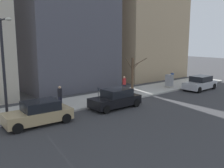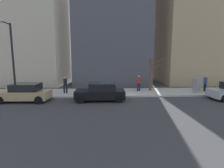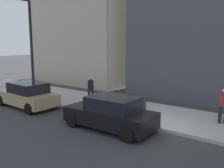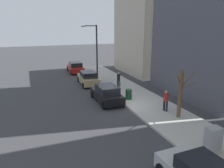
% 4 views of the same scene
% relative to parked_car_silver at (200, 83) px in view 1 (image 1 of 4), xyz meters
% --- Properties ---
extents(ground_plane, '(120.00, 120.00, 0.00)m').
position_rel_parked_car_silver_xyz_m(ground_plane, '(1.22, 10.62, -0.74)').
color(ground_plane, '#38383A').
extents(sidewalk, '(4.00, 36.00, 0.15)m').
position_rel_parked_car_silver_xyz_m(sidewalk, '(3.22, 10.62, -0.66)').
color(sidewalk, '#B2AFA8').
rests_on(sidewalk, ground).
extents(parked_car_silver, '(2.05, 4.26, 1.52)m').
position_rel_parked_car_silver_xyz_m(parked_car_silver, '(0.00, 0.00, 0.00)').
color(parked_car_silver, '#B7B7BC').
rests_on(parked_car_silver, ground).
extents(parked_car_black, '(1.95, 4.21, 1.52)m').
position_rel_parked_car_silver_xyz_m(parked_car_black, '(0.17, 11.84, 0.00)').
color(parked_car_black, black).
rests_on(parked_car_black, ground).
extents(parked_car_tan, '(2.07, 4.27, 1.52)m').
position_rel_parked_car_silver_xyz_m(parked_car_tan, '(0.22, 18.22, 0.00)').
color(parked_car_tan, tan).
rests_on(parked_car_tan, ground).
extents(parking_meter, '(0.14, 0.10, 1.35)m').
position_rel_parked_car_silver_xyz_m(parking_meter, '(1.67, 12.44, 0.24)').
color(parking_meter, slate).
rests_on(parking_meter, sidewalk).
extents(utility_box, '(0.83, 0.61, 1.43)m').
position_rel_parked_car_silver_xyz_m(utility_box, '(2.52, 2.09, 0.11)').
color(utility_box, '#A8A399').
rests_on(utility_box, sidewalk).
extents(streetlamp, '(1.97, 0.32, 6.50)m').
position_rel_parked_car_silver_xyz_m(streetlamp, '(1.50, 19.72, 3.28)').
color(streetlamp, black).
rests_on(streetlamp, sidewalk).
extents(bare_tree, '(2.24, 1.25, 3.46)m').
position_rel_parked_car_silver_xyz_m(bare_tree, '(3.82, 6.49, 1.23)').
color(bare_tree, brown).
rests_on(bare_tree, sidewalk).
extents(trash_bin, '(0.56, 0.56, 0.90)m').
position_rel_parked_car_silver_xyz_m(trash_bin, '(2.12, 11.42, -0.14)').
color(trash_bin, '#14381E').
rests_on(trash_bin, sidewalk).
extents(pedestrian_near_meter, '(0.40, 0.36, 1.66)m').
position_rel_parked_car_silver_xyz_m(pedestrian_near_meter, '(3.04, 0.92, 0.35)').
color(pedestrian_near_meter, '#1E1E2D').
rests_on(pedestrian_near_meter, sidewalk).
extents(pedestrian_midblock, '(0.36, 0.38, 1.66)m').
position_rel_parked_car_silver_xyz_m(pedestrian_midblock, '(3.59, 7.85, 0.35)').
color(pedestrian_midblock, '#1E1E2D').
rests_on(pedestrian_midblock, sidewalk).
extents(pedestrian_far_corner, '(0.36, 0.38, 1.66)m').
position_rel_parked_car_silver_xyz_m(pedestrian_far_corner, '(2.79, 15.37, 0.35)').
color(pedestrian_far_corner, '#1E1E2D').
rests_on(pedestrian_far_corner, sidewalk).
extents(office_tower_left, '(10.74, 10.74, 18.07)m').
position_rel_parked_car_silver_xyz_m(office_tower_left, '(12.09, -2.11, 8.30)').
color(office_tower_left, tan).
rests_on(office_tower_left, ground).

